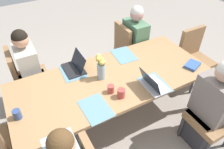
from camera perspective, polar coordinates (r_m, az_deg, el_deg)
ground_plane at (r=2.97m, az=-0.00°, el=-11.72°), size 10.00×10.00×0.00m
dining_table at (r=2.48m, az=-0.00°, el=-2.08°), size 2.33×0.99×0.74m
chair_near_left_near at (r=3.07m, az=-22.54°, el=-0.27°), size 0.44×0.44×0.90m
person_near_left_near at (r=3.01m, az=-21.10°, el=-0.08°), size 0.36×0.40×1.19m
chair_far_left_mid at (r=2.66m, az=26.78°, el=-9.25°), size 0.44×0.44×0.90m
person_far_left_mid at (r=2.61m, az=24.96°, el=-8.72°), size 0.36×0.40×1.19m
chair_near_left_far at (r=3.43m, az=4.48°, el=7.45°), size 0.44×0.44×0.90m
person_near_left_far at (r=3.41m, az=6.12°, el=7.67°), size 0.36×0.40×1.19m
chair_head_left_right_mid at (r=3.47m, az=21.45°, el=5.01°), size 0.44×0.44×0.90m
flower_vase at (r=2.35m, az=-3.05°, el=2.00°), size 0.11×0.13×0.32m
placemat_near_left_near at (r=2.57m, az=-10.70°, el=0.89°), size 0.28×0.37×0.00m
placemat_far_left_mid at (r=2.40m, az=11.57°, el=-2.70°), size 0.28×0.37×0.00m
placemat_near_left_far at (r=2.81m, az=3.23°, el=5.37°), size 0.29×0.38×0.00m
placemat_far_right_near at (r=2.11m, az=-4.45°, el=-9.23°), size 0.27×0.37×0.00m
laptop_near_left_near at (r=2.57m, az=-10.02°, el=2.15°), size 0.22×0.32×0.20m
laptop_far_left_mid at (r=2.34m, az=11.09°, el=-2.63°), size 0.22×0.32×0.20m
coffee_mug_near_left at (r=2.24m, az=-0.35°, el=-3.97°), size 0.07×0.07×0.09m
coffee_mug_near_right at (r=2.19m, az=-24.47°, el=-9.85°), size 0.08×0.08×0.10m
coffee_mug_centre_left at (r=2.18m, az=2.50°, el=-5.12°), size 0.08×0.08×0.10m
book_red_cover at (r=2.79m, az=21.09°, el=2.42°), size 0.24×0.20×0.04m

